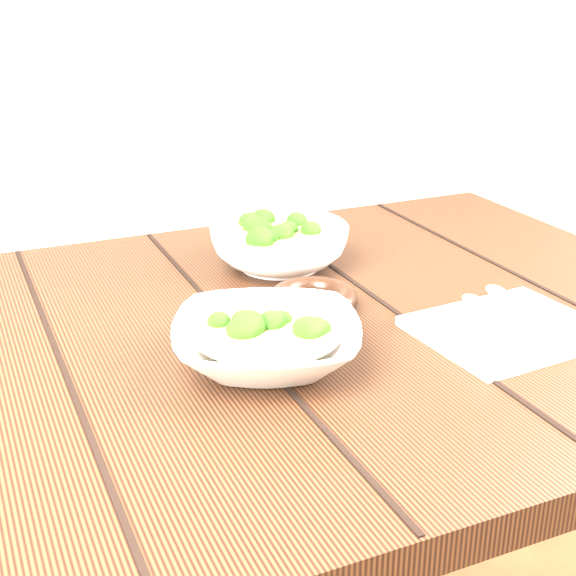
{
  "coord_description": "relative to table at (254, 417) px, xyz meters",
  "views": [
    {
      "loc": [
        -0.31,
        -0.8,
        1.15
      ],
      "look_at": [
        0.04,
        -0.01,
        0.8
      ],
      "focal_mm": 50.0,
      "sensor_mm": 36.0,
      "label": 1
    }
  ],
  "objects": [
    {
      "name": "table",
      "position": [
        0.0,
        0.0,
        0.0
      ],
      "size": [
        1.2,
        0.8,
        0.75
      ],
      "color": "black",
      "rests_on": "ground"
    },
    {
      "name": "soup_bowl_front",
      "position": [
        -0.02,
        -0.09,
        0.15
      ],
      "size": [
        0.26,
        0.26,
        0.06
      ],
      "color": "silver",
      "rests_on": "table"
    },
    {
      "name": "soup_bowl_back",
      "position": [
        0.11,
        0.18,
        0.15
      ],
      "size": [
        0.21,
        0.21,
        0.07
      ],
      "color": "silver",
      "rests_on": "table"
    },
    {
      "name": "trivet",
      "position": [
        0.09,
        0.02,
        0.13
      ],
      "size": [
        0.14,
        0.14,
        0.03
      ],
      "primitive_type": "torus",
      "rotation": [
        0.0,
        0.0,
        -0.38
      ],
      "color": "black",
      "rests_on": "table"
    },
    {
      "name": "napkin",
      "position": [
        0.27,
        -0.13,
        0.13
      ],
      "size": [
        0.21,
        0.18,
        0.01
      ],
      "primitive_type": "cube",
      "rotation": [
        0.0,
        0.0,
        0.07
      ],
      "color": "beige",
      "rests_on": "table"
    },
    {
      "name": "spoon_left",
      "position": [
        0.26,
        -0.1,
        0.13
      ],
      "size": [
        0.05,
        0.16,
        0.01
      ],
      "color": "#B0AC9B",
      "rests_on": "napkin"
    },
    {
      "name": "spoon_right",
      "position": [
        0.3,
        -0.08,
        0.13
      ],
      "size": [
        0.07,
        0.16,
        0.01
      ],
      "color": "#B0AC9B",
      "rests_on": "napkin"
    }
  ]
}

